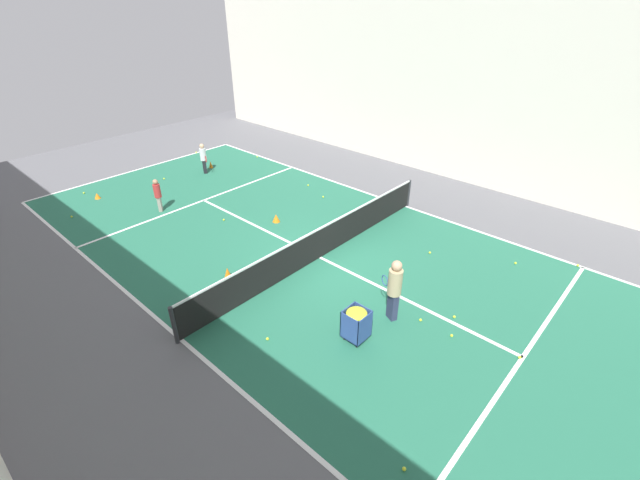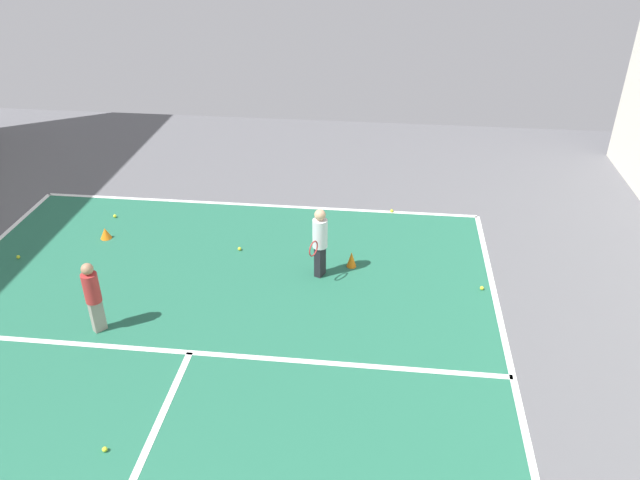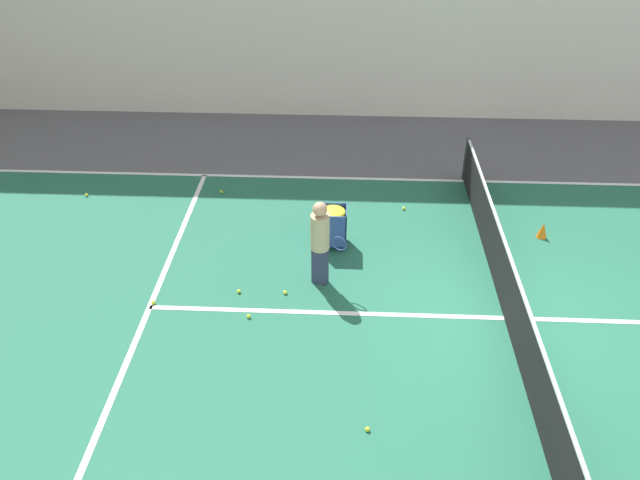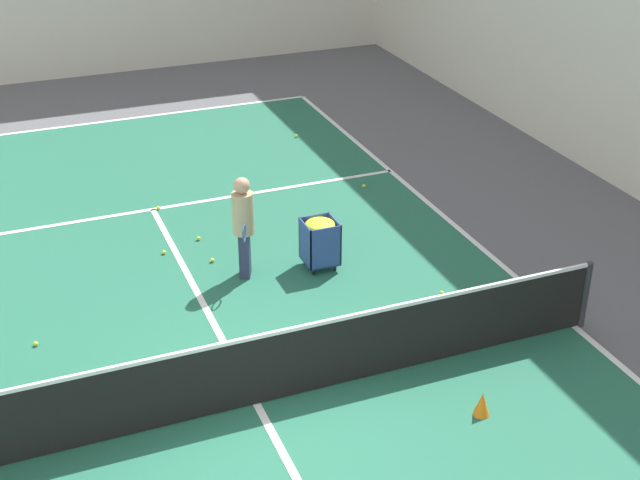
% 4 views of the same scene
% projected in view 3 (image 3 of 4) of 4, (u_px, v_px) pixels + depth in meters
% --- Properties ---
extents(ground_plane, '(33.46, 33.46, 0.00)m').
position_uv_depth(ground_plane, '(505.00, 318.00, 10.52)').
color(ground_plane, '#5B5B60').
extents(court_playing_area, '(9.57, 22.07, 0.00)m').
position_uv_depth(court_playing_area, '(505.00, 318.00, 10.52)').
color(court_playing_area, '#23664C').
rests_on(court_playing_area, ground).
extents(line_sideline_right, '(0.10, 22.07, 0.00)m').
position_uv_depth(line_sideline_right, '(464.00, 181.00, 14.46)').
color(line_sideline_right, white).
rests_on(line_sideline_right, ground).
extents(line_service_far, '(9.57, 0.10, 0.00)m').
position_uv_depth(line_service_far, '(150.00, 307.00, 10.75)').
color(line_service_far, white).
rests_on(line_service_far, ground).
extents(line_centre_service, '(0.10, 12.14, 0.00)m').
position_uv_depth(line_centre_service, '(505.00, 318.00, 10.52)').
color(line_centre_service, white).
rests_on(line_centre_service, ground).
extents(tennis_net, '(9.87, 0.10, 1.03)m').
position_uv_depth(tennis_net, '(510.00, 294.00, 10.22)').
color(tennis_net, '#2D2D33').
rests_on(tennis_net, ground).
extents(coach_at_net, '(0.44, 0.69, 1.68)m').
position_uv_depth(coach_at_net, '(320.00, 238.00, 10.80)').
color(coach_at_net, '#2D3351').
rests_on(coach_at_net, ground).
extents(ball_cart, '(0.52, 0.52, 0.84)m').
position_uv_depth(ball_cart, '(333.00, 220.00, 11.98)').
color(ball_cart, '#2D478C').
rests_on(ball_cart, ground).
extents(training_cone_1, '(0.21, 0.21, 0.32)m').
position_uv_depth(training_cone_1, '(543.00, 230.00, 12.46)').
color(training_cone_1, orange).
rests_on(training_cone_1, ground).
extents(tennis_ball_0, '(0.07, 0.07, 0.07)m').
position_uv_depth(tennis_ball_0, '(368.00, 429.00, 8.58)').
color(tennis_ball_0, yellow).
rests_on(tennis_ball_0, ground).
extents(tennis_ball_2, '(0.07, 0.07, 0.07)m').
position_uv_depth(tennis_ball_2, '(239.00, 291.00, 11.06)').
color(tennis_ball_2, yellow).
rests_on(tennis_ball_2, ground).
extents(tennis_ball_8, '(0.07, 0.07, 0.07)m').
position_uv_depth(tennis_ball_8, '(86.00, 195.00, 13.87)').
color(tennis_ball_8, yellow).
rests_on(tennis_ball_8, ground).
extents(tennis_ball_9, '(0.07, 0.07, 0.07)m').
position_uv_depth(tennis_ball_9, '(249.00, 316.00, 10.51)').
color(tennis_ball_9, yellow).
rests_on(tennis_ball_9, ground).
extents(tennis_ball_10, '(0.07, 0.07, 0.07)m').
position_uv_depth(tennis_ball_10, '(221.00, 192.00, 13.98)').
color(tennis_ball_10, yellow).
rests_on(tennis_ball_10, ground).
extents(tennis_ball_13, '(0.07, 0.07, 0.07)m').
position_uv_depth(tennis_ball_13, '(285.00, 292.00, 11.03)').
color(tennis_ball_13, yellow).
rests_on(tennis_ball_13, ground).
extents(tennis_ball_16, '(0.07, 0.07, 0.07)m').
position_uv_depth(tennis_ball_16, '(404.00, 208.00, 13.39)').
color(tennis_ball_16, yellow).
rests_on(tennis_ball_16, ground).
extents(tennis_ball_17, '(0.07, 0.07, 0.07)m').
position_uv_depth(tennis_ball_17, '(153.00, 302.00, 10.80)').
color(tennis_ball_17, yellow).
rests_on(tennis_ball_17, ground).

